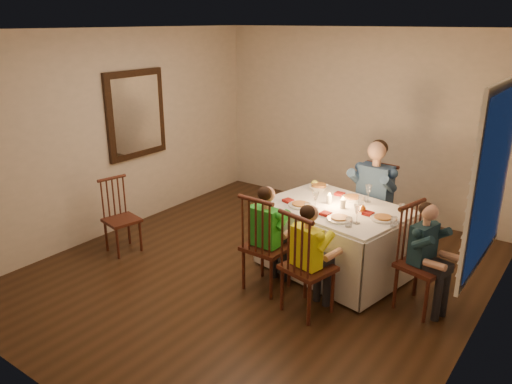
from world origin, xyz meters
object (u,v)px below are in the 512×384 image
Objects in this scene: chair_adult at (369,248)px; child_green at (266,287)px; serving_bowl at (319,188)px; child_yellow at (306,311)px; chair_extra at (125,251)px; chair_near_left at (266,287)px; chair_near_right at (306,311)px; chair_end at (418,308)px; child_teal at (418,308)px; dining_table at (336,225)px; adult at (369,248)px.

chair_adult is 1.61m from child_green.
child_green is 5.14× the size of serving_bowl.
chair_extra is at bearing 15.95° from child_yellow.
chair_near_left is at bearing -88.67° from serving_bowl.
chair_extra is (-2.40, -1.83, 0.00)m from chair_adult.
chair_near_right is at bearing 167.06° from chair_near_left.
chair_extra is at bearing 117.85° from chair_end.
chair_end is at bearing 0.00° from child_teal.
dining_table is 0.62m from serving_bowl.
chair_adult is 1.68m from chair_near_right.
chair_end is 0.94× the size of child_green.
dining_table is at bearing -54.06° from chair_extra.
chair_near_left reaches higher than chair_extra.
child_teal reaches higher than chair_end.
dining_table is 1.01m from chair_near_left.
dining_table is 7.56× the size of serving_bowl.
chair_near_left is 4.80× the size of serving_bowl.
child_green is (-0.40, -0.75, -0.55)m from dining_table.
chair_extra is at bearing -144.85° from dining_table.
chair_extra is at bearing 117.85° from child_teal.
chair_adult is 1.38m from chair_end.
dining_table reaches higher than adult.
serving_bowl is (-0.03, 1.12, 0.81)m from chair_near_left.
chair_extra is at bearing 10.10° from child_green.
serving_bowl is (-0.43, 0.37, 0.25)m from dining_table.
chair_adult is at bearing -41.07° from chair_extra.
chair_adult is at bearing -74.74° from child_yellow.
child_green reaches higher than chair_near_left.
chair_extra is (-3.36, -0.85, 0.00)m from chair_end.
chair_extra is (-1.91, -0.30, 0.00)m from chair_near_left.
chair_near_left is 0.78× the size of adult.
child_green is 1.55m from child_teal.
dining_table is at bearing -92.31° from adult.
chair_near_right is 1.16× the size of chair_extra.
chair_extra is at bearing -138.57° from chair_adult.
child_yellow reaches higher than child_teal.
chair_extra is 0.81× the size of child_green.
chair_adult is at bearing -74.74° from chair_near_right.
chair_end is at bearing -158.34° from chair_near_left.
dining_table is 1.57× the size of chair_adult.
chair_extra is at bearing -138.57° from adult.
adult is 1.21× the size of child_green.
child_green reaches higher than child_teal.
serving_bowl reaches higher than child_yellow.
dining_table is at bearing 92.72° from child_teal.
adult is (0.09, 0.79, -0.55)m from dining_table.
adult is 1.61m from child_green.
chair_near_left is at bearing -107.60° from dining_table.
serving_bowl is at bearing 82.39° from chair_end.
dining_table reaches higher than chair_extra.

